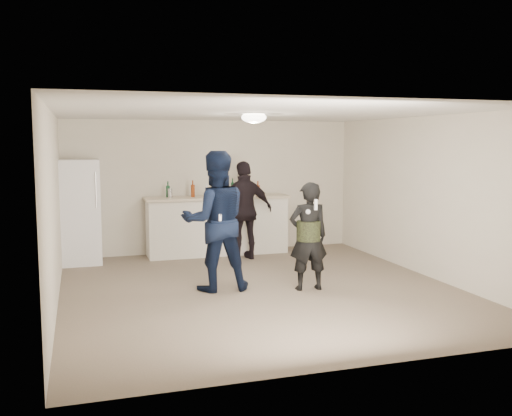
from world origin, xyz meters
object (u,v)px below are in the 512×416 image
object	(u,v)px
man	(215,221)
spectator	(245,210)
woman	(308,236)
shaker	(170,193)
fridge	(79,212)
counter	(218,226)

from	to	relation	value
man	spectator	distance (m)	2.17
woman	shaker	bearing A→B (deg)	-59.00
fridge	shaker	size ratio (longest dim) A/B	10.59
shaker	spectator	xyz separation A→B (m)	(1.24, -0.59, -0.29)
counter	shaker	distance (m)	1.09
man	counter	bearing A→B (deg)	-101.77
fridge	shaker	distance (m)	1.61
counter	man	bearing A→B (deg)	-104.10
shaker	man	size ratio (longest dim) A/B	0.09
shaker	woman	world-z (taller)	woman
fridge	spectator	world-z (taller)	fridge
man	woman	distance (m)	1.34
shaker	spectator	size ratio (longest dim) A/B	0.10
shaker	spectator	distance (m)	1.40
fridge	man	bearing A→B (deg)	-53.04
counter	spectator	size ratio (longest dim) A/B	1.48
spectator	shaker	bearing A→B (deg)	-30.69
shaker	man	xyz separation A→B (m)	(0.25, -2.51, -0.19)
man	woman	size ratio (longest dim) A/B	1.28
fridge	shaker	xyz separation A→B (m)	(1.58, 0.08, 0.28)
counter	fridge	world-z (taller)	fridge
shaker	fridge	bearing A→B (deg)	-177.15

